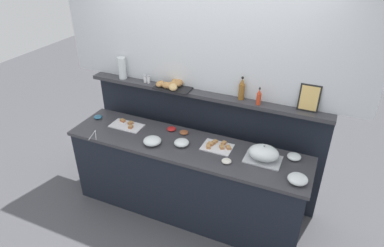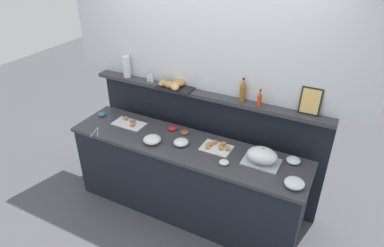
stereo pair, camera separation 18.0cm
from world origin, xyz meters
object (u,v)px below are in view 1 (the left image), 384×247
glass_bowl_small (182,143)px  bread_basket (173,85)px  glass_bowl_large (152,141)px  condiment_bowl_red (171,129)px  glass_bowl_medium (298,179)px  condiment_bowl_dark (226,161)px  framed_picture (309,98)px  serving_cloche (264,154)px  condiment_bowl_cream (98,117)px  hot_sauce_bottle (259,97)px  salt_shaker (145,79)px  sandwich_platter_side (127,125)px  sandwich_platter_rear (217,146)px  vinegar_bottle_amber (242,89)px  glass_bowl_extra (294,157)px  serving_tongs (94,135)px  condiment_bowl_teal (184,132)px  pepper_shaker (149,79)px  water_carafe (122,68)px

glass_bowl_small → bread_basket: 0.66m
glass_bowl_large → condiment_bowl_red: bearing=79.9°
glass_bowl_medium → condiment_bowl_dark: (-0.65, 0.02, -0.01)m
glass_bowl_large → framed_picture: (1.37, 0.57, 0.49)m
serving_cloche → condiment_bowl_cream: (-1.91, 0.03, -0.06)m
serving_cloche → condiment_bowl_red: serving_cloche is taller
glass_bowl_medium → condiment_bowl_cream: bearing=174.2°
hot_sauce_bottle → salt_shaker: hot_sauce_bottle is taller
sandwich_platter_side → condiment_bowl_red: 0.50m
condiment_bowl_dark → salt_shaker: size_ratio=1.07×
sandwich_platter_rear → bread_basket: size_ratio=0.75×
glass_bowl_medium → vinegar_bottle_amber: size_ratio=0.73×
glass_bowl_medium → glass_bowl_extra: (-0.08, 0.33, -0.01)m
condiment_bowl_cream → serving_tongs: (0.19, -0.32, -0.01)m
condiment_bowl_teal → hot_sauce_bottle: size_ratio=0.53×
condiment_bowl_red → salt_shaker: 0.64m
framed_picture → sandwich_platter_side: bearing=-168.4°
serving_cloche → vinegar_bottle_amber: bearing=133.8°
condiment_bowl_red → hot_sauce_bottle: hot_sauce_bottle is taller
condiment_bowl_teal → pepper_shaker: bearing=157.0°
vinegar_bottle_amber → condiment_bowl_teal: bearing=-154.7°
glass_bowl_extra → serving_tongs: 2.03m
sandwich_platter_side → pepper_shaker: size_ratio=4.13×
serving_cloche → glass_bowl_medium: (0.35, -0.20, -0.04)m
sandwich_platter_side → water_carafe: (-0.22, 0.33, 0.52)m
sandwich_platter_side → glass_bowl_extra: size_ratio=2.75×
condiment_bowl_cream → condiment_bowl_dark: (1.61, -0.21, -0.00)m
serving_cloche → bread_basket: bearing=163.0°
vinegar_bottle_amber → glass_bowl_small: bearing=-134.9°
hot_sauce_bottle → water_carafe: 1.57m
hot_sauce_bottle → water_carafe: water_carafe is taller
condiment_bowl_cream → framed_picture: (2.20, 0.35, 0.51)m
glass_bowl_medium → water_carafe: (-2.08, 0.55, 0.49)m
hot_sauce_bottle → sandwich_platter_side: bearing=-167.3°
sandwich_platter_side → framed_picture: (1.80, 0.37, 0.52)m
vinegar_bottle_amber → sandwich_platter_side: bearing=-163.1°
bread_basket → water_carafe: size_ratio=1.63×
framed_picture → vinegar_bottle_amber: bearing=-178.4°
glass_bowl_extra → hot_sauce_bottle: size_ratio=0.74×
condiment_bowl_cream → framed_picture: bearing=9.2°
serving_tongs → framed_picture: framed_picture is taller
hot_sauce_bottle → glass_bowl_extra: bearing=-23.5°
sandwich_platter_rear → glass_bowl_medium: size_ratio=1.73×
bread_basket → water_carafe: water_carafe is taller
sandwich_platter_rear → vinegar_bottle_amber: size_ratio=1.26×
condiment_bowl_teal → water_carafe: (-0.86, 0.22, 0.51)m
glass_bowl_small → serving_tongs: 0.94m
serving_cloche → pepper_shaker: size_ratio=3.91×
salt_shaker → framed_picture: bearing=1.3°
condiment_bowl_cream → vinegar_bottle_amber: bearing=12.2°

